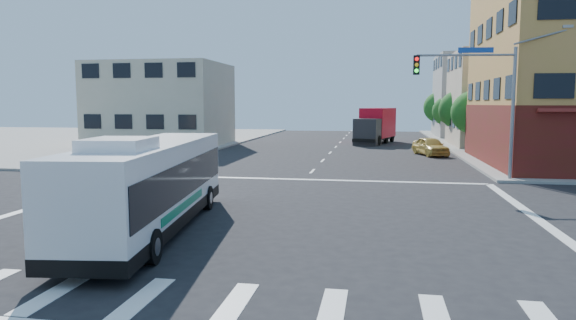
# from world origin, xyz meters

# --- Properties ---
(ground) EXTENTS (120.00, 120.00, 0.00)m
(ground) POSITION_xyz_m (0.00, 0.00, 0.00)
(ground) COLOR black
(ground) RESTS_ON ground
(sidewalk_nw) EXTENTS (50.00, 50.00, 0.15)m
(sidewalk_nw) POSITION_xyz_m (-35.00, 35.00, 0.07)
(sidewalk_nw) COLOR gray
(sidewalk_nw) RESTS_ON ground
(building_east_near) EXTENTS (12.06, 10.06, 9.00)m
(building_east_near) POSITION_xyz_m (16.98, 33.98, 4.51)
(building_east_near) COLOR #C6B597
(building_east_near) RESTS_ON ground
(building_east_far) EXTENTS (12.06, 10.06, 10.00)m
(building_east_far) POSITION_xyz_m (16.98, 47.98, 5.01)
(building_east_far) COLOR gray
(building_east_far) RESTS_ON ground
(building_west) EXTENTS (12.06, 10.06, 8.00)m
(building_west) POSITION_xyz_m (-17.02, 29.98, 4.01)
(building_west) COLOR beige
(building_west) RESTS_ON ground
(signal_mast_ne) EXTENTS (7.91, 1.13, 8.07)m
(signal_mast_ne) POSITION_xyz_m (9.08, 10.62, 4.98)
(signal_mast_ne) COLOR gray
(signal_mast_ne) RESTS_ON ground
(street_tree_a) EXTENTS (3.60, 3.60, 5.53)m
(street_tree_a) POSITION_xyz_m (11.90, 27.92, 3.59)
(street_tree_a) COLOR #392815
(street_tree_a) RESTS_ON ground
(street_tree_b) EXTENTS (3.80, 3.80, 5.79)m
(street_tree_b) POSITION_xyz_m (11.90, 35.92, 3.75)
(street_tree_b) COLOR #392815
(street_tree_b) RESTS_ON ground
(street_tree_c) EXTENTS (3.40, 3.40, 5.29)m
(street_tree_c) POSITION_xyz_m (11.90, 43.92, 3.46)
(street_tree_c) COLOR #392815
(street_tree_c) RESTS_ON ground
(street_tree_d) EXTENTS (4.00, 4.00, 6.03)m
(street_tree_d) POSITION_xyz_m (11.90, 51.92, 3.88)
(street_tree_d) COLOR #392815
(street_tree_d) RESTS_ON ground
(transit_bus) EXTENTS (3.57, 10.93, 3.18)m
(transit_bus) POSITION_xyz_m (-3.23, -2.51, 1.55)
(transit_bus) COLOR black
(transit_bus) RESTS_ON ground
(box_truck) EXTENTS (4.40, 8.41, 3.64)m
(box_truck) POSITION_xyz_m (3.68, 36.15, 1.76)
(box_truck) COLOR #232327
(box_truck) RESTS_ON ground
(parked_car) EXTENTS (2.93, 4.63, 1.47)m
(parked_car) POSITION_xyz_m (8.04, 24.19, 0.73)
(parked_car) COLOR gold
(parked_car) RESTS_ON ground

